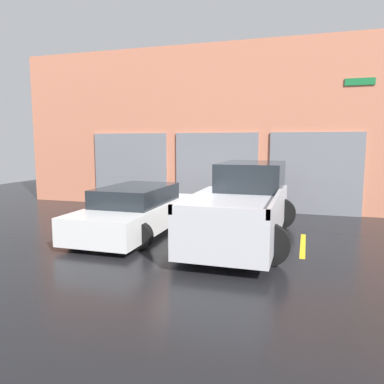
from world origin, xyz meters
TOP-DOWN VIEW (x-y plane):
  - ground_plane at (0.00, 0.00)m, footprint 28.00×28.00m
  - shophouse_building at (-0.01, 3.29)m, footprint 16.10×0.68m
  - pickup_truck at (1.46, -0.78)m, footprint 2.46×5.49m
  - sedan_white at (-1.46, -1.11)m, footprint 2.19×4.57m
  - parking_stripe_far_left at (-2.91, -1.14)m, footprint 0.12×2.20m
  - parking_stripe_left at (0.00, -1.14)m, footprint 0.12×2.20m
  - parking_stripe_centre at (2.91, -1.14)m, footprint 0.12×2.20m

SIDE VIEW (x-z plane):
  - ground_plane at x=0.00m, z-range 0.00..0.00m
  - parking_stripe_far_left at x=-2.91m, z-range 0.00..0.01m
  - parking_stripe_left at x=0.00m, z-range 0.00..0.01m
  - parking_stripe_centre at x=2.91m, z-range 0.00..0.01m
  - sedan_white at x=-1.46m, z-range -0.03..1.22m
  - pickup_truck at x=1.46m, z-range -0.07..1.80m
  - shophouse_building at x=-0.01m, z-range -0.05..5.83m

